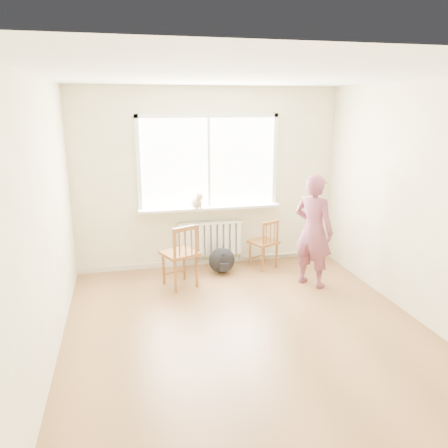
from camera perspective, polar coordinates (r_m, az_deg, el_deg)
floor at (r=4.98m, az=3.26°, el=-13.93°), size 4.50×4.50×0.00m
ceiling at (r=4.36m, az=3.82°, el=18.83°), size 4.50×4.50×0.00m
back_wall at (r=6.62m, az=-2.05°, el=5.90°), size 4.00×0.01×2.70m
window at (r=6.55m, az=-2.04°, el=8.56°), size 2.12×0.05×1.42m
windowsill at (r=6.60m, az=-1.83°, el=2.15°), size 2.15×0.22×0.04m
radiator at (r=6.74m, az=-1.83°, el=-1.87°), size 1.00×0.12×0.55m
heating_pipe at (r=7.22m, az=7.94°, el=-3.85°), size 1.40×0.04×0.04m
baseboard at (r=6.94m, az=-1.93°, el=-4.84°), size 4.00×0.03×0.08m
chair_left at (r=5.97m, az=-5.58°, el=-4.16°), size 0.57×0.56×0.89m
chair_right at (r=6.67m, az=5.43°, el=-2.59°), size 0.49×0.48×0.77m
person at (r=6.04m, az=11.59°, el=-0.89°), size 0.64×0.68×1.56m
cat at (r=6.45m, az=-3.58°, el=3.03°), size 0.23×0.41×0.28m
backpack at (r=6.51m, az=-0.30°, el=-4.79°), size 0.44×0.36×0.39m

